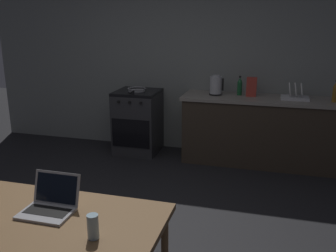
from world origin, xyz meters
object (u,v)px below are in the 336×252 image
at_px(dining_table, 51,229).
at_px(frying_pan, 137,89).
at_px(electric_kettle, 216,86).
at_px(cereal_box, 251,87).
at_px(drinking_glass, 93,227).
at_px(stove_oven, 138,122).
at_px(bottle_b, 240,86).
at_px(dish_rack, 295,95).
at_px(bottle, 335,92).
at_px(laptop, 50,205).

distance_m(dining_table, frying_pan, 3.18).
xyz_separation_m(electric_kettle, cereal_box, (0.46, 0.02, 0.00)).
relative_size(dining_table, drinking_glass, 9.71).
distance_m(stove_oven, electric_kettle, 1.25).
bearing_deg(drinking_glass, cereal_box, 78.71).
xyz_separation_m(stove_oven, drinking_glass, (0.91, -3.26, 0.34)).
bearing_deg(bottle_b, dish_rack, -6.52).
distance_m(frying_pan, cereal_box, 1.57).
xyz_separation_m(dining_table, drinking_glass, (0.35, -0.12, 0.14)).
relative_size(stove_oven, frying_pan, 2.11).
xyz_separation_m(stove_oven, dish_rack, (2.11, 0.00, 0.50)).
height_order(frying_pan, cereal_box, cereal_box).
bearing_deg(dining_table, stove_oven, 100.16).
distance_m(electric_kettle, dish_rack, 1.01).
bearing_deg(drinking_glass, dish_rack, 69.80).
relative_size(bottle, frying_pan, 0.63).
xyz_separation_m(frying_pan, cereal_box, (1.57, 0.05, 0.10)).
xyz_separation_m(dining_table, frying_pan, (-0.56, 3.12, 0.28)).
bearing_deg(cereal_box, dining_table, -107.61).
bearing_deg(electric_kettle, frying_pan, -178.53).
height_order(electric_kettle, frying_pan, electric_kettle).
bearing_deg(stove_oven, drinking_glass, -74.35).
height_order(electric_kettle, dish_rack, electric_kettle).
height_order(laptop, bottle, bottle).
relative_size(laptop, bottle, 1.19).
relative_size(dining_table, cereal_box, 5.47).
relative_size(laptop, dish_rack, 0.94).
relative_size(laptop, cereal_box, 1.26).
distance_m(laptop, electric_kettle, 3.13).
height_order(frying_pan, drinking_glass, frying_pan).
relative_size(dining_table, bottle_b, 5.47).
distance_m(bottle, drinking_glass, 3.62).
height_order(drinking_glass, dish_rack, dish_rack).
height_order(stove_oven, drinking_glass, stove_oven).
bearing_deg(electric_kettle, stove_oven, -179.87).
distance_m(stove_oven, cereal_box, 1.67).
bearing_deg(stove_oven, bottle_b, 3.34).
xyz_separation_m(frying_pan, bottle_b, (1.41, 0.11, 0.09)).
bearing_deg(cereal_box, bottle, -3.99).
height_order(dining_table, cereal_box, cereal_box).
height_order(electric_kettle, drinking_glass, electric_kettle).
xyz_separation_m(stove_oven, dining_table, (0.56, -3.14, 0.20)).
distance_m(drinking_glass, bottle_b, 3.39).
xyz_separation_m(dining_table, laptop, (-0.05, 0.09, 0.11)).
bearing_deg(frying_pan, bottle, -0.48).
distance_m(bottle, cereal_box, 1.01).
relative_size(stove_oven, electric_kettle, 3.40).
distance_m(bottle, bottle_b, 1.17).
distance_m(cereal_box, dish_rack, 0.55).
bearing_deg(electric_kettle, dish_rack, 0.00).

